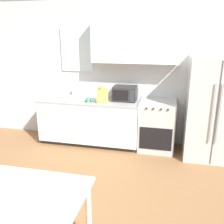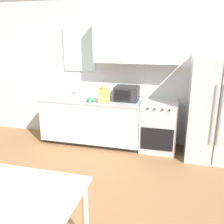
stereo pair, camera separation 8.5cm
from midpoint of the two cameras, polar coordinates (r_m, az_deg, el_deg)
The scene contains 10 objects.
ground_plane at distance 3.59m, azimuth -9.00°, elevation -18.23°, with size 12.00×12.00×0.00m, color olive.
wall_back at distance 4.88m, azimuth -0.03°, elevation 10.02°, with size 12.00×0.38×2.70m.
kitchen_counter at distance 4.92m, azimuth -5.52°, elevation -2.15°, with size 1.95×0.67×0.88m.
oven_range at distance 4.70m, azimuth 9.72°, elevation -3.08°, with size 0.64×0.63×0.92m.
refrigerator at distance 4.55m, azimuth 21.48°, elevation 0.72°, with size 0.87×0.81×1.74m.
kitchen_sink at distance 4.91m, azimuth -9.34°, elevation 3.18°, with size 0.58×0.44×0.26m.
microwave at distance 4.70m, azimuth 2.47°, elevation 4.26°, with size 0.43×0.37×0.27m.
coffee_mug at distance 4.60m, azimuth -5.89°, elevation 2.72°, with size 0.13×0.09×0.09m.
grocery_bag_0 at distance 4.56m, azimuth -2.78°, elevation 3.96°, with size 0.25×0.23×0.33m.
dining_table at distance 2.49m, azimuth -22.69°, elevation -18.70°, with size 1.27×0.82×0.76m.
Camera 1 is at (1.13, -2.70, 2.07)m, focal length 40.00 mm.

